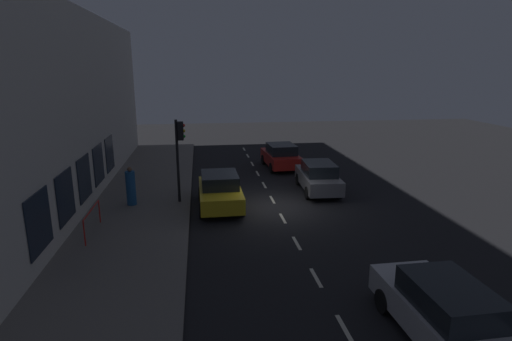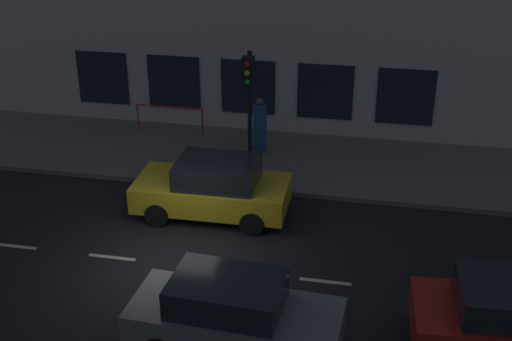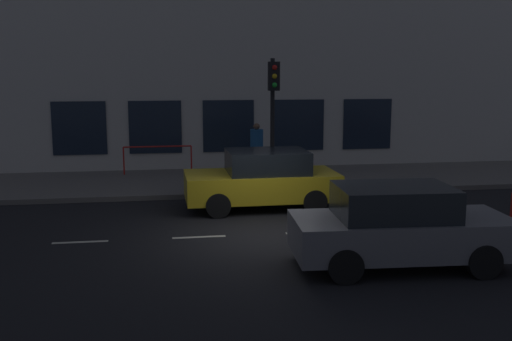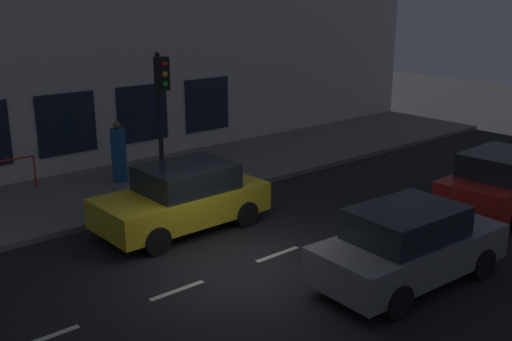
% 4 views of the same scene
% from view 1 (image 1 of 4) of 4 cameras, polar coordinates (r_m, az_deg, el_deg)
% --- Properties ---
extents(ground_plane, '(60.00, 60.00, 0.00)m').
position_cam_1_polar(ground_plane, '(19.35, 2.81, -5.01)').
color(ground_plane, black).
extents(sidewalk, '(4.50, 32.00, 0.15)m').
position_cam_1_polar(sidewalk, '(19.23, -15.91, -5.44)').
color(sidewalk, slate).
rests_on(sidewalk, ground).
extents(building_facade, '(0.65, 32.00, 8.97)m').
position_cam_1_polar(building_facade, '(18.83, -24.58, 7.18)').
color(building_facade, beige).
rests_on(building_facade, ground).
extents(lane_centre_line, '(0.12, 27.20, 0.01)m').
position_cam_1_polar(lane_centre_line, '(20.28, 2.29, -4.08)').
color(lane_centre_line, beige).
rests_on(lane_centre_line, ground).
extents(traffic_light, '(0.47, 0.32, 3.90)m').
position_cam_1_polar(traffic_light, '(19.19, -10.62, 3.57)').
color(traffic_light, black).
rests_on(traffic_light, sidewalk).
extents(parked_car_0, '(2.13, 4.07, 1.58)m').
position_cam_1_polar(parked_car_0, '(26.47, 3.49, 2.03)').
color(parked_car_0, red).
rests_on(parked_car_0, ground).
extents(parked_car_1, '(1.90, 4.35, 1.58)m').
position_cam_1_polar(parked_car_1, '(11.03, 24.77, -17.57)').
color(parked_car_1, '#B7B7BC').
rests_on(parked_car_1, ground).
extents(parked_car_2, '(2.03, 4.12, 1.58)m').
position_cam_1_polar(parked_car_2, '(19.09, -5.04, -2.82)').
color(parked_car_2, gold).
rests_on(parked_car_2, ground).
extents(parked_car_3, '(1.97, 4.20, 1.58)m').
position_cam_1_polar(parked_car_3, '(21.62, 8.67, -0.90)').
color(parked_car_3, slate).
rests_on(parked_car_3, ground).
extents(pedestrian_0, '(0.52, 0.52, 1.80)m').
position_cam_1_polar(pedestrian_0, '(19.74, -17.05, -2.28)').
color(pedestrian_0, '#1E5189').
rests_on(pedestrian_0, sidewalk).
extents(red_railing, '(0.05, 2.36, 0.97)m').
position_cam_1_polar(red_railing, '(16.87, -21.92, -5.81)').
color(red_railing, red).
rests_on(red_railing, sidewalk).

